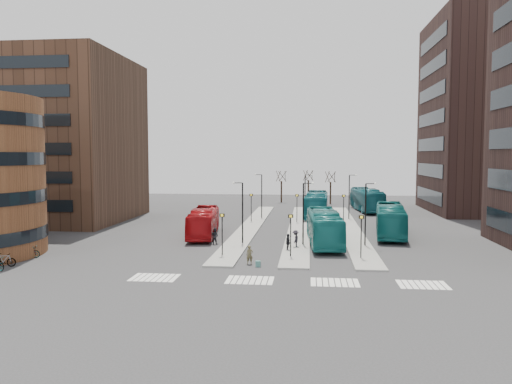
# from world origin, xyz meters

# --- Properties ---
(ground) EXTENTS (160.00, 160.00, 0.00)m
(ground) POSITION_xyz_m (0.00, 0.00, 0.00)
(ground) COLOR #29292B
(ground) RESTS_ON ground
(island_left) EXTENTS (2.50, 45.00, 0.15)m
(island_left) POSITION_xyz_m (-4.00, 30.00, 0.07)
(island_left) COLOR gray
(island_left) RESTS_ON ground
(island_mid) EXTENTS (2.50, 45.00, 0.15)m
(island_mid) POSITION_xyz_m (2.00, 30.00, 0.07)
(island_mid) COLOR gray
(island_mid) RESTS_ON ground
(island_right) EXTENTS (2.50, 45.00, 0.15)m
(island_right) POSITION_xyz_m (8.00, 30.00, 0.07)
(island_right) COLOR gray
(island_right) RESTS_ON ground
(suitcase) EXTENTS (0.40, 0.33, 0.48)m
(suitcase) POSITION_xyz_m (-0.85, 8.26, 0.24)
(suitcase) COLOR #1C2C9B
(suitcase) RESTS_ON ground
(red_bus) EXTENTS (3.78, 11.28, 3.08)m
(red_bus) POSITION_xyz_m (-8.30, 22.42, 1.54)
(red_bus) COLOR #A20C10
(red_bus) RESTS_ON ground
(teal_bus_a) EXTENTS (3.51, 12.39, 3.41)m
(teal_bus_a) POSITION_xyz_m (4.68, 18.91, 1.71)
(teal_bus_a) COLOR #146766
(teal_bus_a) RESTS_ON ground
(teal_bus_b) EXTENTS (3.61, 13.03, 3.59)m
(teal_bus_b) POSITION_xyz_m (4.20, 40.86, 1.80)
(teal_bus_b) COLOR #166671
(teal_bus_b) RESTS_ON ground
(teal_bus_c) EXTENTS (4.40, 12.72, 3.47)m
(teal_bus_c) POSITION_xyz_m (12.09, 24.99, 1.74)
(teal_bus_c) COLOR #136262
(teal_bus_c) RESTS_ON ground
(teal_bus_d) EXTENTS (4.33, 13.12, 3.59)m
(teal_bus_d) POSITION_xyz_m (12.26, 49.23, 1.79)
(teal_bus_d) COLOR #135560
(teal_bus_d) RESTS_ON ground
(traveller) EXTENTS (0.63, 0.48, 1.55)m
(traveller) POSITION_xyz_m (-1.63, 9.11, 0.77)
(traveller) COLOR brown
(traveller) RESTS_ON ground
(commuter_a) EXTENTS (0.96, 0.84, 1.65)m
(commuter_a) POSITION_xyz_m (-6.19, 17.81, 0.82)
(commuter_a) COLOR black
(commuter_a) RESTS_ON ground
(commuter_b) EXTENTS (0.70, 1.04, 1.64)m
(commuter_b) POSITION_xyz_m (1.26, 14.91, 0.82)
(commuter_b) COLOR black
(commuter_b) RESTS_ON ground
(commuter_c) EXTENTS (0.78, 1.18, 1.72)m
(commuter_c) POSITION_xyz_m (1.90, 16.64, 0.86)
(commuter_c) COLOR black
(commuter_c) RESTS_ON ground
(bicycle_mid) EXTENTS (1.91, 0.91, 1.11)m
(bicycle_mid) POSITION_xyz_m (-21.00, 6.06, 0.55)
(bicycle_mid) COLOR gray
(bicycle_mid) RESTS_ON ground
(bicycle_far) EXTENTS (1.91, 0.68, 1.00)m
(bicycle_far) POSITION_xyz_m (-21.00, 9.70, 0.50)
(bicycle_far) COLOR gray
(bicycle_far) RESTS_ON ground
(crosswalk_stripes) EXTENTS (22.35, 2.40, 0.01)m
(crosswalk_stripes) POSITION_xyz_m (1.75, 4.00, 0.01)
(crosswalk_stripes) COLOR silver
(crosswalk_stripes) RESTS_ON ground
(office_block) EXTENTS (25.00, 20.12, 22.00)m
(office_block) POSITION_xyz_m (-34.00, 33.98, 11.00)
(office_block) COLOR #462E20
(office_block) RESTS_ON ground
(tower_far) EXTENTS (20.12, 20.00, 30.00)m
(tower_far) POSITION_xyz_m (31.98, 50.00, 15.00)
(tower_far) COLOR #311F1B
(tower_far) RESTS_ON ground
(sign_poles) EXTENTS (12.45, 22.12, 3.65)m
(sign_poles) POSITION_xyz_m (1.60, 23.00, 2.41)
(sign_poles) COLOR black
(sign_poles) RESTS_ON ground
(lamp_posts) EXTENTS (14.04, 20.24, 6.12)m
(lamp_posts) POSITION_xyz_m (2.64, 28.00, 3.58)
(lamp_posts) COLOR black
(lamp_posts) RESTS_ON ground
(bare_trees) EXTENTS (10.97, 8.14, 5.90)m
(bare_trees) POSITION_xyz_m (2.67, 62.67, 2.72)
(bare_trees) COLOR black
(bare_trees) RESTS_ON ground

